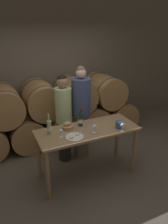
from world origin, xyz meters
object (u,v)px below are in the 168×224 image
person_left (64,118)px  wine_bottle_red (80,120)px  blue_crock (119,124)px  wine_glass_left (94,127)px  cheese_plate (75,137)px  wine_glass_far_left (61,131)px  wine_glass_center (123,125)px  tasting_table (87,136)px  wine_bottle_white (49,127)px  person_right (81,113)px  bread_basket (67,126)px

person_left → wine_bottle_red: 0.49m
person_left → blue_crock: 1.04m
wine_bottle_red → wine_glass_left: (0.10, -0.31, -0.01)m
cheese_plate → wine_glass_left: size_ratio=1.96×
blue_crock → wine_glass_far_left: 0.96m
blue_crock → wine_glass_center: bearing=-92.1°
wine_bottle_red → wine_glass_center: bearing=-40.9°
tasting_table → wine_glass_center: bearing=-32.2°
wine_bottle_white → wine_glass_left: wine_bottle_white is taller
person_right → wine_bottle_red: size_ratio=5.45×
wine_bottle_white → wine_glass_left: size_ratio=2.34×
bread_basket → wine_glass_far_left: 0.31m
wine_glass_center → cheese_plate: bearing=170.0°
person_left → wine_bottle_white: size_ratio=5.09×
person_left → wine_glass_far_left: size_ratio=11.93×
cheese_plate → wine_bottle_red: bearing=53.2°
person_right → wine_bottle_red: person_right is taller
person_right → blue_crock: bearing=-68.9°
wine_glass_left → person_left: bearing=106.3°
cheese_plate → wine_glass_far_left: 0.22m
tasting_table → person_right: 0.65m
person_right → cheese_plate: 0.90m
blue_crock → bread_basket: bearing=156.1°
tasting_table → wine_glass_left: bearing=-75.0°
tasting_table → person_right: size_ratio=0.92×
wine_glass_center → wine_bottle_white: bearing=159.2°
wine_bottle_white → wine_glass_left: bearing=-22.4°
wine_bottle_white → cheese_plate: (0.31, -0.27, -0.11)m
person_left → wine_glass_left: size_ratio=11.93×
person_right → cheese_plate: bearing=-120.6°
person_right → wine_glass_left: (-0.13, -0.77, 0.09)m
bread_basket → cheese_plate: 0.32m
blue_crock → wine_glass_left: 0.43m
wine_bottle_white → wine_glass_far_left: wine_bottle_white is taller
tasting_table → wine_glass_far_left: 0.54m
wine_glass_left → wine_bottle_red: bearing=107.2°
tasting_table → cheese_plate: (-0.29, -0.16, 0.14)m
tasting_table → wine_bottle_white: bearing=169.5°
wine_glass_left → wine_glass_center: 0.45m
person_right → wine_bottle_white: 0.92m
tasting_table → blue_crock: size_ratio=13.69×
wine_glass_center → bread_basket: bearing=149.1°
person_right → wine_bottle_white: size_ratio=5.43×
wine_bottle_red → wine_glass_center: size_ratio=2.33×
cheese_plate → wine_glass_center: size_ratio=1.96×
tasting_table → wine_glass_center: size_ratio=11.76×
person_right → bread_basket: bearing=-134.5°
tasting_table → person_left: size_ratio=0.99×
person_right → wine_glass_center: person_right is taller
bread_basket → wine_glass_center: bearing=-30.9°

